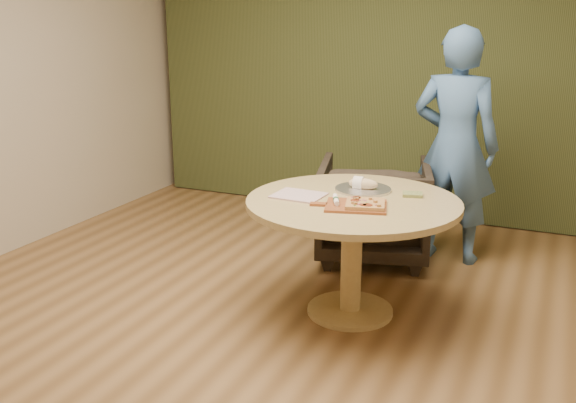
{
  "coord_description": "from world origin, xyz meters",
  "views": [
    {
      "loc": [
        1.48,
        -2.9,
        1.82
      ],
      "look_at": [
        0.1,
        0.25,
        0.82
      ],
      "focal_mm": 40.0,
      "sensor_mm": 36.0,
      "label": 1
    }
  ],
  "objects_px": {
    "armchair": "(374,205)",
    "person_standing": "(455,147)",
    "cutlery_roll": "(336,200)",
    "bread_roll": "(362,184)",
    "pizza_paddle": "(354,206)",
    "flatbread_pizza": "(365,204)",
    "serving_tray": "(363,189)",
    "pedestal_table": "(353,222)"
  },
  "relations": [
    {
      "from": "pedestal_table",
      "to": "bread_roll",
      "type": "relative_size",
      "value": 6.74
    },
    {
      "from": "pizza_paddle",
      "to": "bread_roll",
      "type": "height_order",
      "value": "bread_roll"
    },
    {
      "from": "pizza_paddle",
      "to": "serving_tray",
      "type": "xyz_separation_m",
      "value": [
        -0.06,
        0.37,
        -0.0
      ]
    },
    {
      "from": "pedestal_table",
      "to": "flatbread_pizza",
      "type": "distance_m",
      "value": 0.25
    },
    {
      "from": "pedestal_table",
      "to": "pizza_paddle",
      "type": "distance_m",
      "value": 0.22
    },
    {
      "from": "pedestal_table",
      "to": "flatbread_pizza",
      "type": "height_order",
      "value": "flatbread_pizza"
    },
    {
      "from": "pizza_paddle",
      "to": "flatbread_pizza",
      "type": "xyz_separation_m",
      "value": [
        0.06,
        0.0,
        0.02
      ]
    },
    {
      "from": "pizza_paddle",
      "to": "bread_roll",
      "type": "relative_size",
      "value": 2.45
    },
    {
      "from": "pizza_paddle",
      "to": "cutlery_roll",
      "type": "relative_size",
      "value": 2.48
    },
    {
      "from": "cutlery_roll",
      "to": "bread_roll",
      "type": "height_order",
      "value": "bread_roll"
    },
    {
      "from": "armchair",
      "to": "pedestal_table",
      "type": "bearing_deg",
      "value": 83.75
    },
    {
      "from": "bread_roll",
      "to": "cutlery_roll",
      "type": "bearing_deg",
      "value": -96.48
    },
    {
      "from": "pedestal_table",
      "to": "cutlery_roll",
      "type": "xyz_separation_m",
      "value": [
        -0.06,
        -0.15,
        0.17
      ]
    },
    {
      "from": "cutlery_roll",
      "to": "bread_roll",
      "type": "relative_size",
      "value": 0.99
    },
    {
      "from": "cutlery_roll",
      "to": "bread_roll",
      "type": "distance_m",
      "value": 0.37
    },
    {
      "from": "pizza_paddle",
      "to": "armchair",
      "type": "xyz_separation_m",
      "value": [
        -0.21,
        1.16,
        -0.33
      ]
    },
    {
      "from": "serving_tray",
      "to": "pedestal_table",
      "type": "bearing_deg",
      "value": -87.8
    },
    {
      "from": "pizza_paddle",
      "to": "person_standing",
      "type": "bearing_deg",
      "value": 61.65
    },
    {
      "from": "bread_roll",
      "to": "armchair",
      "type": "relative_size",
      "value": 0.23
    },
    {
      "from": "flatbread_pizza",
      "to": "serving_tray",
      "type": "relative_size",
      "value": 0.76
    },
    {
      "from": "flatbread_pizza",
      "to": "bread_roll",
      "type": "relative_size",
      "value": 1.39
    },
    {
      "from": "armchair",
      "to": "person_standing",
      "type": "relative_size",
      "value": 0.48
    },
    {
      "from": "cutlery_roll",
      "to": "serving_tray",
      "type": "height_order",
      "value": "cutlery_roll"
    },
    {
      "from": "flatbread_pizza",
      "to": "cutlery_roll",
      "type": "distance_m",
      "value": 0.18
    },
    {
      "from": "pedestal_table",
      "to": "person_standing",
      "type": "distance_m",
      "value": 1.32
    },
    {
      "from": "pizza_paddle",
      "to": "person_standing",
      "type": "distance_m",
      "value": 1.42
    },
    {
      "from": "serving_tray",
      "to": "person_standing",
      "type": "relative_size",
      "value": 0.2
    },
    {
      "from": "pedestal_table",
      "to": "armchair",
      "type": "relative_size",
      "value": 1.54
    },
    {
      "from": "serving_tray",
      "to": "armchair",
      "type": "xyz_separation_m",
      "value": [
        -0.15,
        0.78,
        -0.33
      ]
    },
    {
      "from": "flatbread_pizza",
      "to": "cutlery_roll",
      "type": "relative_size",
      "value": 1.41
    },
    {
      "from": "serving_tray",
      "to": "flatbread_pizza",
      "type": "bearing_deg",
      "value": -70.97
    },
    {
      "from": "cutlery_roll",
      "to": "serving_tray",
      "type": "bearing_deg",
      "value": 58.75
    },
    {
      "from": "pizza_paddle",
      "to": "serving_tray",
      "type": "height_order",
      "value": "serving_tray"
    },
    {
      "from": "person_standing",
      "to": "bread_roll",
      "type": "bearing_deg",
      "value": 72.17
    },
    {
      "from": "bread_roll",
      "to": "person_standing",
      "type": "distance_m",
      "value": 1.09
    },
    {
      "from": "serving_tray",
      "to": "bread_roll",
      "type": "xyz_separation_m",
      "value": [
        -0.01,
        0.0,
        0.04
      ]
    },
    {
      "from": "serving_tray",
      "to": "bread_roll",
      "type": "distance_m",
      "value": 0.04
    },
    {
      "from": "bread_roll",
      "to": "serving_tray",
      "type": "bearing_deg",
      "value": -0.0
    },
    {
      "from": "pizza_paddle",
      "to": "serving_tray",
      "type": "distance_m",
      "value": 0.38
    },
    {
      "from": "flatbread_pizza",
      "to": "bread_roll",
      "type": "distance_m",
      "value": 0.4
    },
    {
      "from": "serving_tray",
      "to": "person_standing",
      "type": "distance_m",
      "value": 1.09
    },
    {
      "from": "armchair",
      "to": "person_standing",
      "type": "bearing_deg",
      "value": -173.06
    }
  ]
}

